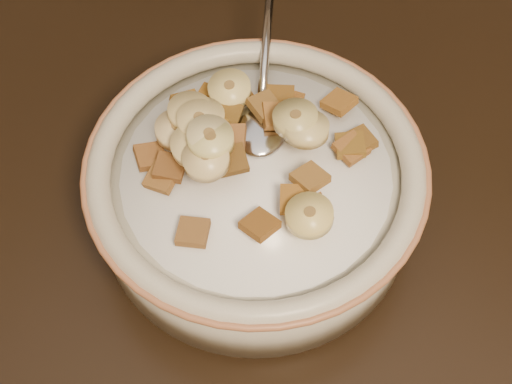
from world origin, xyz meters
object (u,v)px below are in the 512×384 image
Objects in this scene: table at (259,311)px; spoon at (260,127)px; chair at (434,58)px; cereal_bowl at (256,194)px.

table is 0.13m from spoon.
spoon is at bearing -89.13° from chair.
spoon is (-0.02, 0.03, 0.03)m from cereal_bowl.
table is at bearing 93.80° from spoon.
chair is (-0.12, 0.56, -0.28)m from table.
spoon reaches higher than table.
chair is at bearing 103.35° from table.
chair reaches higher than table.
spoon reaches higher than cereal_bowl.
cereal_bowl reaches higher than table.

